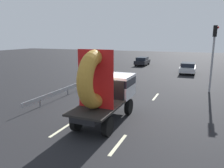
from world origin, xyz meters
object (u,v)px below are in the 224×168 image
object	(u,v)px
flatbed_truck	(107,87)
oncoming_car	(142,61)
distant_sedan	(188,68)
traffic_light	(213,49)

from	to	relation	value
flatbed_truck	oncoming_car	bearing A→B (deg)	99.84
flatbed_truck	distant_sedan	size ratio (longest dim) A/B	1.21
traffic_light	oncoming_car	bearing A→B (deg)	122.80
flatbed_truck	traffic_light	bearing A→B (deg)	58.76
traffic_light	flatbed_truck	bearing A→B (deg)	-121.24
flatbed_truck	oncoming_car	distance (m)	24.94
flatbed_truck	distant_sedan	world-z (taller)	flatbed_truck
flatbed_truck	traffic_light	xyz separation A→B (m)	(5.60, 9.24, 1.73)
distant_sedan	oncoming_car	distance (m)	9.52
distant_sedan	traffic_light	distance (m)	10.17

